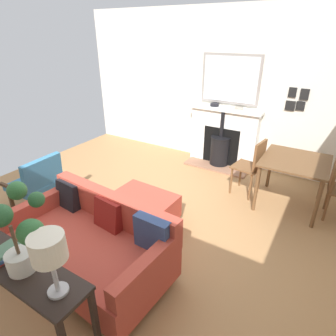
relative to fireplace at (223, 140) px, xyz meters
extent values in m
cube|color=#A87A4C|center=(2.43, -0.36, -0.49)|extent=(5.27, 5.59, 0.01)
cube|color=silver|center=(-0.21, -0.36, 0.89)|extent=(0.12, 5.59, 2.76)
cube|color=#93664C|center=(0.25, 0.00, -0.47)|extent=(0.36, 1.20, 0.03)
cube|color=white|center=(-0.04, 0.00, 0.04)|extent=(0.22, 1.27, 1.05)
cube|color=black|center=(0.05, 0.00, -0.11)|extent=(0.06, 0.69, 0.70)
cylinder|color=black|center=(0.09, 0.00, -0.19)|extent=(0.36, 0.36, 0.53)
cylinder|color=black|center=(0.09, 0.00, 0.08)|extent=(0.38, 0.38, 0.02)
cylinder|color=black|center=(0.09, 0.00, 0.33)|extent=(0.07, 0.07, 0.47)
cube|color=white|center=(-0.01, 0.00, 0.58)|extent=(0.27, 1.35, 0.05)
cube|color=gray|center=(-0.12, 0.00, 1.09)|extent=(0.04, 1.06, 0.85)
cube|color=silver|center=(-0.10, 0.00, 1.09)|extent=(0.01, 0.98, 0.77)
cylinder|color=black|center=(-0.03, -0.22, 0.64)|extent=(0.16, 0.16, 0.05)
torus|color=black|center=(-0.03, -0.22, 0.66)|extent=(0.16, 0.16, 0.01)
cylinder|color=#9E9384|center=(-0.03, 0.24, 0.63)|extent=(0.15, 0.15, 0.04)
torus|color=#9E9384|center=(-0.03, 0.24, 0.64)|extent=(0.15, 0.15, 0.01)
cylinder|color=#B2B2B7|center=(3.66, -0.90, -0.44)|extent=(0.04, 0.04, 0.10)
cylinder|color=#B2B2B7|center=(3.76, 0.56, -0.44)|extent=(0.04, 0.04, 0.10)
cylinder|color=#B2B2B7|center=(2.94, -0.85, -0.44)|extent=(0.04, 0.04, 0.10)
cylinder|color=#B2B2B7|center=(3.04, 0.61, -0.44)|extent=(0.04, 0.04, 0.10)
cube|color=#B74233|center=(3.35, -0.15, -0.22)|extent=(1.02, 1.78, 0.34)
cube|color=#B74233|center=(2.96, -0.12, 0.12)|extent=(0.26, 1.73, 0.34)
cube|color=#B74233|center=(3.29, -0.95, 0.05)|extent=(0.87, 0.18, 0.19)
cube|color=#B74233|center=(3.40, 0.65, 0.05)|extent=(0.87, 0.18, 0.19)
cube|color=black|center=(3.01, -0.77, 0.10)|extent=(0.19, 0.34, 0.34)
cube|color=maroon|center=(3.06, -0.09, 0.10)|extent=(0.19, 0.35, 0.35)
cube|color=#334775|center=(3.10, 0.50, 0.12)|extent=(0.12, 0.37, 0.37)
cylinder|color=#B2B2B7|center=(2.61, -0.52, -0.44)|extent=(0.03, 0.03, 0.09)
cylinder|color=#B2B2B7|center=(2.63, 0.15, -0.44)|extent=(0.03, 0.03, 0.09)
cylinder|color=#B2B2B7|center=(2.09, -0.50, -0.44)|extent=(0.03, 0.03, 0.09)
cylinder|color=#B2B2B7|center=(2.11, 0.16, -0.44)|extent=(0.03, 0.03, 0.09)
cube|color=#B74233|center=(2.36, -0.18, -0.24)|extent=(0.68, 0.85, 0.32)
cube|color=#4C3321|center=(2.56, -2.03, -0.32)|extent=(0.05, 0.05, 0.33)
cube|color=#4C3321|center=(3.07, -2.01, -0.32)|extent=(0.05, 0.05, 0.33)
cube|color=#4C3321|center=(2.54, -1.55, -0.32)|extent=(0.05, 0.05, 0.33)
cube|color=#4C3321|center=(3.05, -1.54, -0.32)|extent=(0.05, 0.05, 0.33)
cube|color=teal|center=(2.80, -1.78, -0.14)|extent=(0.62, 0.58, 0.08)
cube|color=teal|center=(2.79, -1.53, 0.10)|extent=(0.60, 0.13, 0.42)
cube|color=#4C3321|center=(2.48, -1.79, -0.05)|extent=(0.06, 0.53, 0.04)
cube|color=#4C3321|center=(3.12, -1.77, -0.05)|extent=(0.06, 0.53, 0.04)
cube|color=black|center=(3.93, 0.55, -0.13)|extent=(0.04, 0.04, 0.72)
cube|color=black|center=(4.06, -0.15, 0.25)|extent=(0.33, 1.45, 0.03)
cylinder|color=#B2B2B7|center=(4.06, 0.40, 0.27)|extent=(0.14, 0.14, 0.02)
cylinder|color=#B2B2B7|center=(4.06, 0.40, 0.42)|extent=(0.03, 0.03, 0.27)
cylinder|color=silver|center=(4.06, 0.40, 0.65)|extent=(0.22, 0.22, 0.18)
cylinder|color=silver|center=(4.07, 0.01, 0.34)|extent=(0.20, 0.20, 0.16)
cylinder|color=brown|center=(4.07, 0.01, 0.54)|extent=(0.02, 0.02, 0.24)
sphere|color=#26562D|center=(4.15, 0.11, 0.83)|extent=(0.15, 0.15, 0.15)
sphere|color=#2D6633|center=(4.05, 0.23, 0.69)|extent=(0.17, 0.17, 0.17)
sphere|color=#26562D|center=(3.91, 0.12, 0.82)|extent=(0.11, 0.11, 0.11)
sphere|color=#2D6633|center=(3.90, -0.12, 0.81)|extent=(0.14, 0.14, 0.14)
cube|color=#B23833|center=(4.07, -0.23, 0.28)|extent=(0.27, 0.16, 0.02)
cube|color=#38517F|center=(4.06, -0.22, 0.30)|extent=(0.24, 0.20, 0.02)
cube|color=#4C7056|center=(4.07, -0.23, 0.32)|extent=(0.25, 0.15, 0.02)
cylinder|color=brown|center=(0.46, 1.01, -0.14)|extent=(0.05, 0.05, 0.70)
cylinder|color=brown|center=(1.27, 1.01, -0.14)|extent=(0.05, 0.05, 0.70)
cylinder|color=brown|center=(0.46, 1.79, -0.14)|extent=(0.05, 0.05, 0.70)
cylinder|color=brown|center=(1.27, 1.79, -0.14)|extent=(0.05, 0.05, 0.70)
cube|color=brown|center=(0.87, 1.40, 0.23)|extent=(0.91, 0.87, 0.03)
cylinder|color=brown|center=(0.69, 0.61, -0.26)|extent=(0.04, 0.04, 0.46)
cylinder|color=brown|center=(1.00, 0.56, -0.26)|extent=(0.04, 0.04, 0.46)
cylinder|color=brown|center=(0.73, 0.92, -0.26)|extent=(0.04, 0.04, 0.46)
cylinder|color=brown|center=(1.05, 0.88, -0.26)|extent=(0.04, 0.04, 0.46)
cube|color=brown|center=(0.87, 0.74, -0.02)|extent=(0.45, 0.45, 0.02)
cube|color=brown|center=(0.89, 0.91, 0.20)|extent=(0.36, 0.09, 0.43)
cylinder|color=brown|center=(1.04, 1.90, -0.28)|extent=(0.03, 0.03, 0.42)
cylinder|color=brown|center=(0.72, 1.89, -0.28)|extent=(0.03, 0.03, 0.42)
cube|color=brown|center=(0.88, 1.89, 0.17)|extent=(0.36, 0.05, 0.42)
cube|color=black|center=(-0.13, 1.05, 0.97)|extent=(0.02, 0.12, 0.15)
cube|color=black|center=(-0.13, 1.24, 0.96)|extent=(0.02, 0.13, 0.17)
cube|color=black|center=(-0.13, 1.06, 0.75)|extent=(0.02, 0.15, 0.16)
cube|color=black|center=(-0.13, 1.21, 0.77)|extent=(0.02, 0.13, 0.14)
camera|label=1|loc=(4.81, 1.72, 1.84)|focal=29.86mm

